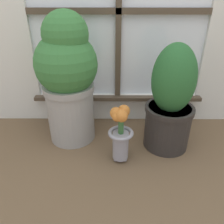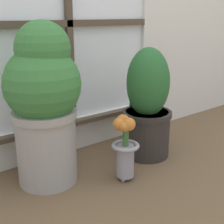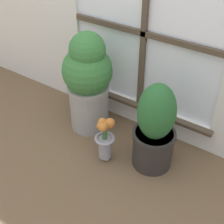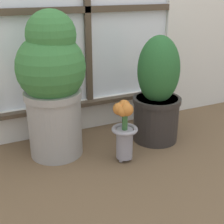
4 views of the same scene
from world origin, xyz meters
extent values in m
plane|color=brown|center=(0.00, 0.00, 0.00)|extent=(10.00, 10.00, 0.00)
cube|color=silver|center=(0.00, 0.59, 0.10)|extent=(1.09, 0.05, 0.19)
cube|color=white|center=(0.00, 0.60, 0.73)|extent=(1.09, 0.02, 1.07)
cube|color=#4C3D2D|center=(0.00, 0.57, 0.73)|extent=(0.04, 0.02, 1.07)
cube|color=#4C3D2D|center=(0.00, 0.57, 0.73)|extent=(1.09, 0.02, 0.04)
cube|color=#4C3D2D|center=(0.00, 0.54, 0.18)|extent=(1.15, 0.06, 0.02)
cylinder|color=#9E9993|center=(-0.29, 0.34, 0.18)|extent=(0.28, 0.28, 0.36)
cylinder|color=#9E9993|center=(-0.29, 0.34, 0.34)|extent=(0.30, 0.30, 0.04)
cylinder|color=#38281E|center=(-0.29, 0.34, 0.35)|extent=(0.26, 0.26, 0.01)
sphere|color=#387538|center=(-0.29, 0.34, 0.48)|extent=(0.35, 0.35, 0.35)
sphere|color=#387538|center=(-0.28, 0.33, 0.64)|extent=(0.24, 0.24, 0.24)
ellipsoid|color=#387538|center=(-0.29, 0.23, 0.46)|extent=(0.14, 0.03, 0.19)
cylinder|color=#2D2826|center=(0.29, 0.25, 0.13)|extent=(0.26, 0.26, 0.26)
cylinder|color=#2D2826|center=(0.29, 0.25, 0.25)|extent=(0.28, 0.28, 0.03)
cylinder|color=#38281E|center=(0.29, 0.25, 0.26)|extent=(0.24, 0.24, 0.01)
ellipsoid|color=#28602D|center=(0.29, 0.25, 0.42)|extent=(0.23, 0.23, 0.38)
ellipsoid|color=#28602D|center=(0.30, 0.34, 0.35)|extent=(0.17, 0.05, 0.21)
sphere|color=#99939E|center=(0.01, 0.14, 0.01)|extent=(0.02, 0.02, 0.02)
sphere|color=#99939E|center=(-0.02, 0.09, 0.01)|extent=(0.02, 0.02, 0.02)
sphere|color=#99939E|center=(0.04, 0.09, 0.01)|extent=(0.02, 0.02, 0.02)
cylinder|color=#99939E|center=(0.01, 0.11, 0.10)|extent=(0.09, 0.09, 0.16)
torus|color=#99939E|center=(0.01, 0.11, 0.18)|extent=(0.13, 0.13, 0.02)
cylinder|color=#386633|center=(0.01, 0.11, 0.22)|extent=(0.03, 0.03, 0.09)
sphere|color=orange|center=(0.01, 0.11, 0.28)|extent=(0.06, 0.06, 0.06)
sphere|color=orange|center=(0.03, 0.15, 0.29)|extent=(0.06, 0.06, 0.06)
sphere|color=orange|center=(-0.02, 0.12, 0.29)|extent=(0.06, 0.06, 0.06)
sphere|color=orange|center=(-0.01, 0.10, 0.28)|extent=(0.05, 0.05, 0.05)
sphere|color=orange|center=(0.01, 0.09, 0.29)|extent=(0.06, 0.06, 0.06)
camera|label=1|loc=(-0.03, -0.84, 0.82)|focal=35.00mm
camera|label=2|loc=(-0.89, -0.92, 0.78)|focal=50.00mm
camera|label=3|loc=(0.89, -1.10, 1.54)|focal=50.00mm
camera|label=4|loc=(-0.65, -1.16, 0.85)|focal=50.00mm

